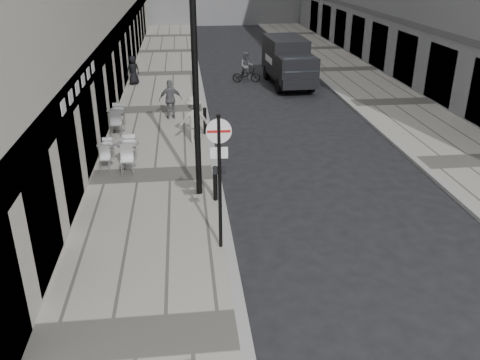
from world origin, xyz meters
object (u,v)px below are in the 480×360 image
(cyclist, at_px, (246,71))
(sign_post, at_px, (219,165))
(lamppost, at_px, (195,68))
(panel_van, at_px, (288,59))

(cyclist, bearing_deg, sign_post, -96.50)
(lamppost, relative_size, cyclist, 3.99)
(sign_post, bearing_deg, panel_van, 75.21)
(sign_post, relative_size, lamppost, 0.50)
(panel_van, relative_size, cyclist, 3.16)
(sign_post, distance_m, panel_van, 17.51)
(lamppost, bearing_deg, panel_van, 68.47)
(lamppost, distance_m, cyclist, 15.19)
(lamppost, height_order, cyclist, lamppost)
(sign_post, distance_m, lamppost, 3.50)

